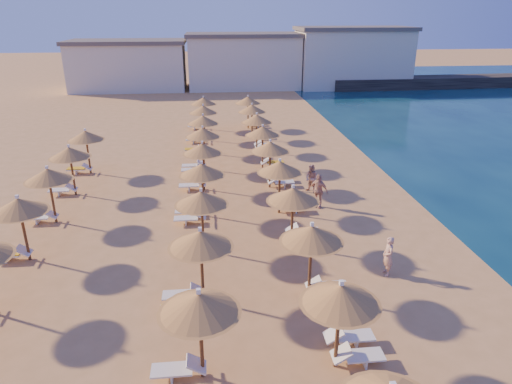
{
  "coord_description": "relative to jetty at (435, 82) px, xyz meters",
  "views": [
    {
      "loc": [
        -1.6,
        -17.99,
        10.11
      ],
      "look_at": [
        0.68,
        4.0,
        1.3
      ],
      "focal_mm": 32.0,
      "sensor_mm": 36.0,
      "label": 1
    }
  ],
  "objects": [
    {
      "name": "loungers",
      "position": [
        -31.86,
        -40.65,
        -0.41
      ],
      "size": [
        14.57,
        39.69,
        0.66
      ],
      "color": "silver",
      "rests_on": "ground"
    },
    {
      "name": "jetty",
      "position": [
        0.0,
        0.0,
        0.0
      ],
      "size": [
        30.14,
        5.29,
        1.5
      ],
      "primitive_type": "cube",
      "rotation": [
        0.0,
        0.0,
        0.04
      ],
      "color": "black",
      "rests_on": "ground"
    },
    {
      "name": "parasol_row_inland",
      "position": [
        -39.86,
        -42.24,
        1.78
      ],
      "size": [
        2.38,
        21.48,
        3.04
      ],
      "color": "brown",
      "rests_on": "ground"
    },
    {
      "name": "beachgoer_c",
      "position": [
        -26.06,
        -39.77,
        0.21
      ],
      "size": [
        1.18,
        1.04,
        1.92
      ],
      "primitive_type": "imported",
      "rotation": [
        0.0,
        0.0,
        -0.63
      ],
      "color": "tan",
      "rests_on": "ground"
    },
    {
      "name": "parasol_row_west",
      "position": [
        -32.31,
        -40.33,
        1.78
      ],
      "size": [
        2.38,
        40.58,
        3.04
      ],
      "color": "brown",
      "rests_on": "ground"
    },
    {
      "name": "beachgoer_a",
      "position": [
        -24.82,
        -46.87,
        0.09
      ],
      "size": [
        0.41,
        0.62,
        1.68
      ],
      "primitive_type": "imported",
      "rotation": [
        0.0,
        0.0,
        -1.55
      ],
      "color": "tan",
      "rests_on": "ground"
    },
    {
      "name": "parasol_row_east",
      "position": [
        -28.3,
        -40.33,
        1.78
      ],
      "size": [
        2.38,
        40.58,
        3.04
      ],
      "color": "brown",
      "rests_on": "ground"
    },
    {
      "name": "beachgoer_b",
      "position": [
        -25.93,
        -37.54,
        0.1
      ],
      "size": [
        1.03,
        1.04,
        1.69
      ],
      "primitive_type": "imported",
      "rotation": [
        0.0,
        0.0,
        -0.82
      ],
      "color": "tan",
      "rests_on": "ground"
    },
    {
      "name": "ground",
      "position": [
        -30.23,
        -44.47,
        -0.75
      ],
      "size": [
        220.0,
        220.0,
        0.0
      ],
      "primitive_type": "plane",
      "color": "tan",
      "rests_on": "ground"
    },
    {
      "name": "hotel_blocks",
      "position": [
        -25.85,
        2.58,
        2.95
      ],
      "size": [
        46.42,
        9.41,
        8.1
      ],
      "color": "beige",
      "rests_on": "ground"
    }
  ]
}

